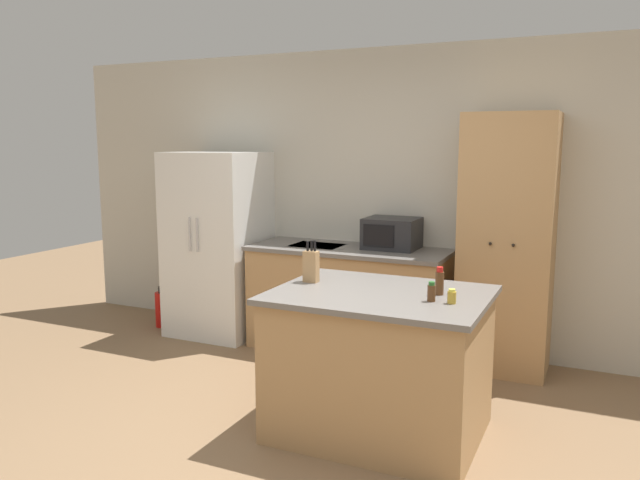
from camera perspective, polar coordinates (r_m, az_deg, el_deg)
ground_plane at (r=3.71m, az=-1.90°, el=-19.98°), size 14.00×14.00×0.00m
wall_back at (r=5.45m, az=9.10°, el=3.62°), size 7.20×0.06×2.60m
refrigerator at (r=5.92m, az=-9.31°, el=-0.34°), size 0.82×0.75×1.71m
back_counter at (r=5.43m, az=2.61°, el=-5.37°), size 1.72×0.69×0.90m
pantry_cabinet at (r=5.05m, az=16.71°, el=-0.40°), size 0.69×0.53×2.02m
kitchen_island at (r=3.93m, az=5.46°, el=-11.09°), size 1.28×0.99×0.90m
microwave at (r=5.31m, az=6.58°, el=0.62°), size 0.44×0.38×0.26m
knife_block at (r=4.03m, az=-0.82°, el=-2.37°), size 0.09×0.06×0.27m
spice_bottle_tall_dark at (r=3.61m, az=10.16°, el=-4.72°), size 0.05×0.05×0.11m
spice_bottle_short_red at (r=3.77m, az=10.87°, el=-3.78°), size 0.05×0.05×0.17m
spice_bottle_amber_oil at (r=3.59m, az=11.96°, el=-5.10°), size 0.05×0.05×0.08m
fire_extinguisher at (r=6.34m, az=-14.25°, el=-6.12°), size 0.13×0.13×0.40m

